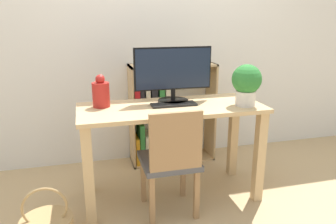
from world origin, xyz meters
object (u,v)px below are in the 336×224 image
(vase, at_px, (101,93))
(bookshelf, at_px, (157,115))
(keyboard, at_px, (174,104))
(potted_plant, at_px, (246,83))
(monitor, at_px, (173,72))
(chair, at_px, (171,159))

(vase, relative_size, bookshelf, 0.25)
(keyboard, distance_m, potted_plant, 0.57)
(monitor, distance_m, bookshelf, 0.76)
(keyboard, distance_m, vase, 0.55)
(monitor, height_order, potted_plant, monitor)
(vase, height_order, potted_plant, potted_plant)
(monitor, distance_m, potted_plant, 0.56)
(chair, height_order, bookshelf, bookshelf)
(monitor, relative_size, chair, 0.75)
(monitor, relative_size, keyboard, 1.79)
(monitor, relative_size, bookshelf, 0.63)
(potted_plant, distance_m, bookshelf, 1.06)
(vase, bearing_deg, chair, -39.60)
(bookshelf, bearing_deg, monitor, -89.59)
(monitor, xyz_separation_m, keyboard, (-0.03, -0.12, -0.23))
(chair, relative_size, bookshelf, 0.84)
(keyboard, bearing_deg, chair, -109.37)
(keyboard, bearing_deg, monitor, 76.85)
(keyboard, distance_m, chair, 0.43)
(monitor, bearing_deg, chair, -107.50)
(monitor, xyz_separation_m, vase, (-0.56, -0.01, -0.13))
(chair, xyz_separation_m, bookshelf, (0.11, 0.94, 0.04))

